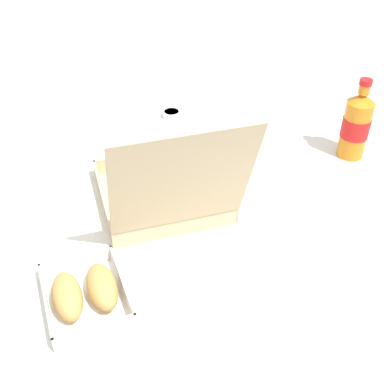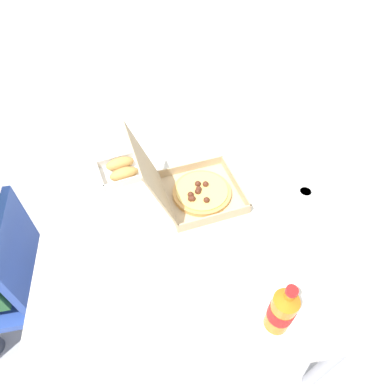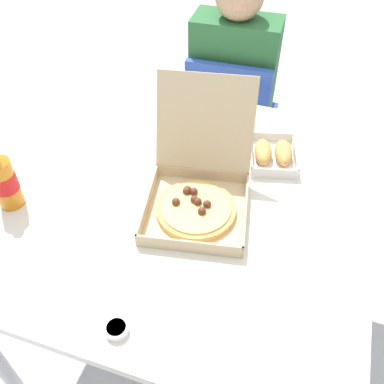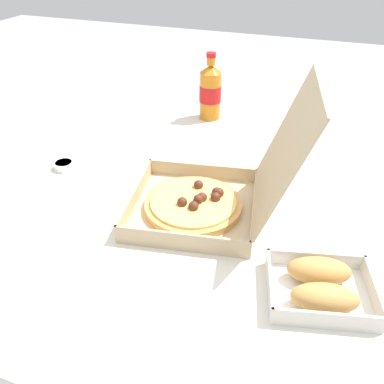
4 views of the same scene
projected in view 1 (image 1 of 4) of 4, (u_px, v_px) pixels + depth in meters
dining_table at (194, 235)px, 1.20m from camera, size 1.14×1.10×0.75m
pizza_box_open at (165, 191)px, 1.14m from camera, size 0.35×0.43×0.32m
bread_side_box at (85, 293)px, 0.92m from camera, size 0.19×0.22×0.06m
cola_bottle at (356, 125)px, 1.30m from camera, size 0.07×0.07×0.22m
paper_menu at (365, 268)px, 1.01m from camera, size 0.24×0.19×0.00m
dipping_sauce_cup at (172, 114)px, 1.52m from camera, size 0.06×0.06×0.02m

